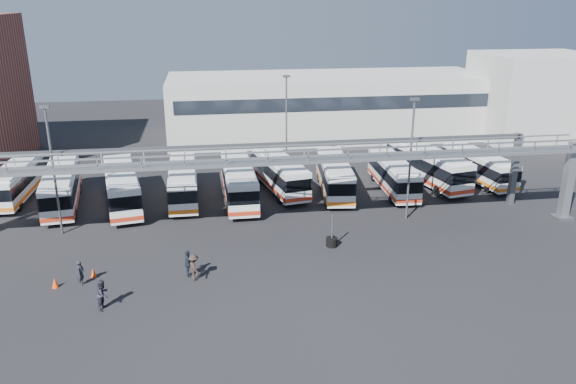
{
  "coord_description": "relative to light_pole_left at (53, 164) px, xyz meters",
  "views": [
    {
      "loc": [
        -4.41,
        -35.05,
        17.65
      ],
      "look_at": [
        1.76,
        6.0,
        3.25
      ],
      "focal_mm": 35.0,
      "sensor_mm": 36.0,
      "label": 1
    }
  ],
  "objects": [
    {
      "name": "light_pole_left",
      "position": [
        0.0,
        0.0,
        0.0
      ],
      "size": [
        0.7,
        0.35,
        10.21
      ],
      "color": "#4C4F54",
      "rests_on": "ground"
    },
    {
      "name": "pedestrian_a",
      "position": [
        3.16,
        -8.92,
        -4.87
      ],
      "size": [
        0.55,
        0.7,
        1.71
      ],
      "primitive_type": "imported",
      "rotation": [
        0.0,
        0.0,
        1.32
      ],
      "color": "#222129",
      "rests_on": "ground"
    },
    {
      "name": "bus_7",
      "position": [
        29.14,
        6.06,
        -4.0
      ],
      "size": [
        2.77,
        10.35,
        3.12
      ],
      "rotation": [
        0.0,
        0.0,
        -0.04
      ],
      "color": "silver",
      "rests_on": "ground"
    },
    {
      "name": "light_pole_back",
      "position": [
        20.0,
        14.0,
        0.0
      ],
      "size": [
        0.7,
        0.35,
        10.21
      ],
      "color": "#4C4F54",
      "rests_on": "ground"
    },
    {
      "name": "tire_stack",
      "position": [
        20.55,
        -5.53,
        -5.31
      ],
      "size": [
        0.87,
        0.87,
        2.47
      ],
      "color": "black",
      "rests_on": "ground"
    },
    {
      "name": "bus_0",
      "position": [
        -5.82,
        9.14,
        -3.97
      ],
      "size": [
        2.56,
        10.48,
        3.17
      ],
      "rotation": [
        0.0,
        0.0,
        -0.01
      ],
      "color": "silver",
      "rests_on": "ground"
    },
    {
      "name": "cone_left",
      "position": [
        1.55,
        -9.07,
        -5.39
      ],
      "size": [
        0.55,
        0.55,
        0.68
      ],
      "primitive_type": "cone",
      "rotation": [
        0.0,
        0.0,
        0.35
      ],
      "color": "#E03E0C",
      "rests_on": "ground"
    },
    {
      "name": "warehouse",
      "position": [
        28.0,
        30.0,
        -1.73
      ],
      "size": [
        42.0,
        14.0,
        8.0
      ],
      "primitive_type": "cube",
      "color": "#9E9E99",
      "rests_on": "ground"
    },
    {
      "name": "bus_3",
      "position": [
        9.36,
        6.49,
        -3.93
      ],
      "size": [
        2.66,
        10.75,
        3.25
      ],
      "rotation": [
        0.0,
        0.0,
        0.02
      ],
      "color": "silver",
      "rests_on": "ground"
    },
    {
      "name": "ground",
      "position": [
        16.0,
        -8.0,
        -5.73
      ],
      "size": [
        140.0,
        140.0,
        0.0
      ],
      "primitive_type": "plane",
      "color": "black",
      "rests_on": "ground"
    },
    {
      "name": "bus_5",
      "position": [
        18.39,
        8.01,
        -3.89
      ],
      "size": [
        4.57,
        11.21,
        3.32
      ],
      "rotation": [
        0.0,
        0.0,
        0.19
      ],
      "color": "silver",
      "rests_on": "ground"
    },
    {
      "name": "gantry",
      "position": [
        16.0,
        -2.13,
        -0.22
      ],
      "size": [
        51.4,
        5.15,
        7.1
      ],
      "color": "gray",
      "rests_on": "ground"
    },
    {
      "name": "bus_2",
      "position": [
        4.02,
        5.63,
        -3.82
      ],
      "size": [
        4.63,
        11.64,
        3.45
      ],
      "rotation": [
        0.0,
        0.0,
        0.18
      ],
      "color": "silver",
      "rests_on": "ground"
    },
    {
      "name": "bus_8",
      "position": [
        33.31,
        7.88,
        -3.78
      ],
      "size": [
        4.94,
        11.9,
        3.53
      ],
      "rotation": [
        0.0,
        0.0,
        0.2
      ],
      "color": "silver",
      "rests_on": "ground"
    },
    {
      "name": "pedestrian_d",
      "position": [
        10.01,
        -8.82,
        -4.79
      ],
      "size": [
        0.62,
        1.16,
        1.88
      ],
      "primitive_type": "imported",
      "rotation": [
        0.0,
        0.0,
        1.72
      ],
      "color": "black",
      "rests_on": "ground"
    },
    {
      "name": "bus_6",
      "position": [
        23.47,
        6.4,
        -3.91
      ],
      "size": [
        3.66,
        11.02,
        3.28
      ],
      "rotation": [
        0.0,
        0.0,
        -0.11
      ],
      "color": "silver",
      "rests_on": "ground"
    },
    {
      "name": "pedestrian_c",
      "position": [
        10.41,
        -9.38,
        -4.82
      ],
      "size": [
        1.11,
        1.35,
        1.82
      ],
      "primitive_type": "imported",
      "rotation": [
        0.0,
        0.0,
        2.01
      ],
      "color": "black",
      "rests_on": "ground"
    },
    {
      "name": "building_right",
      "position": [
        54.0,
        24.0,
        -0.23
      ],
      "size": [
        14.0,
        12.0,
        11.0
      ],
      "primitive_type": "cube",
      "color": "#B2B2AD",
      "rests_on": "ground"
    },
    {
      "name": "light_pole_mid",
      "position": [
        28.0,
        -1.0,
        0.0
      ],
      "size": [
        0.7,
        0.35,
        10.21
      ],
      "color": "#4C4F54",
      "rests_on": "ground"
    },
    {
      "name": "bus_9",
      "position": [
        38.57,
        7.56,
        -4.03
      ],
      "size": [
        3.69,
        10.32,
        3.07
      ],
      "rotation": [
        0.0,
        0.0,
        0.14
      ],
      "color": "silver",
      "rests_on": "ground"
    },
    {
      "name": "bus_1",
      "position": [
        -1.26,
        6.41,
        -3.84
      ],
      "size": [
        4.09,
        11.46,
        3.41
      ],
      "rotation": [
        0.0,
        0.0,
        0.14
      ],
      "color": "silver",
      "rests_on": "ground"
    },
    {
      "name": "cone_right",
      "position": [
        3.72,
        -7.92,
        -5.42
      ],
      "size": [
        0.48,
        0.48,
        0.62
      ],
      "primitive_type": "cone",
      "rotation": [
        0.0,
        0.0,
        -0.29
      ],
      "color": "#E03E0C",
      "rests_on": "ground"
    },
    {
      "name": "bus_4",
      "position": [
        14.35,
        5.56,
        -3.82
      ],
      "size": [
        2.8,
        11.41,
        3.46
      ],
      "rotation": [
        0.0,
        0.0,
        0.01
      ],
      "color": "silver",
      "rests_on": "ground"
    },
    {
      "name": "pedestrian_b",
      "position": [
        5.08,
        -12.2,
        -4.78
      ],
      "size": [
        0.98,
        1.11,
        1.89
      ],
      "primitive_type": "imported",
      "rotation": [
        0.0,
        0.0,
        1.22
      ],
      "color": "#24212E",
      "rests_on": "ground"
    }
  ]
}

